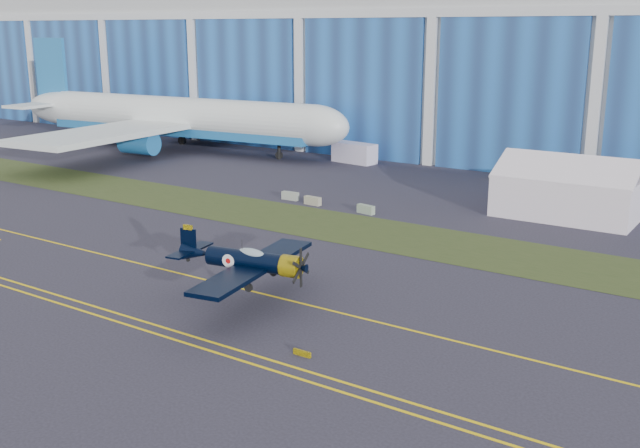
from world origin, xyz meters
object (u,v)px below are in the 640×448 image
Objects in this scene: warbird at (246,260)px; jetliner at (175,74)px; tent at (570,185)px; tug at (503,174)px; shipping_container at (354,153)px.

warbird is 70.96m from jetliner.
tent is 19.41m from tug.
warbird is at bearing -106.63° from tent.
tug is at bearing 1.18° from jetliner.
jetliner is at bearing 171.52° from tent.
shipping_container is (-23.46, 52.33, -1.80)m from warbird.
jetliner is at bearing -161.76° from shipping_container.
jetliner reaches higher than warbird.
tug is (51.03, 5.97, -11.05)m from jetliner.
warbird is 39.72m from tent.
jetliner reaches higher than tug.
jetliner reaches higher than tent.
shipping_container is 2.88× the size of tug.
tug is at bearing 81.75° from warbird.
jetliner is 52.55m from tug.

